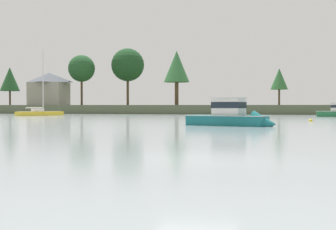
# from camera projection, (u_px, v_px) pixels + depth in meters

# --- Properties ---
(ground_plane) EXTENTS (526.71, 526.71, 0.00)m
(ground_plane) POSITION_uv_depth(u_px,v_px,m) (195.00, 158.00, 13.27)
(ground_plane) COLOR #939EA3
(far_shore_bank) EXTENTS (237.02, 55.38, 1.74)m
(far_shore_bank) POSITION_uv_depth(u_px,v_px,m) (248.00, 109.00, 106.52)
(far_shore_bank) COLOR #4C563D
(far_shore_bank) RESTS_ON ground
(cruiser_teal) EXTENTS (7.54, 4.46, 3.94)m
(cruiser_teal) POSITION_uv_depth(u_px,v_px,m) (235.00, 119.00, 34.74)
(cruiser_teal) COLOR #196B70
(cruiser_teal) RESTS_ON ground
(sailboat_yellow) EXTENTS (6.08, 7.38, 11.28)m
(sailboat_yellow) POSITION_uv_depth(u_px,v_px,m) (40.00, 114.00, 71.70)
(sailboat_yellow) COLOR gold
(sailboat_yellow) RESTS_ON ground
(mooring_buoy_yellow) EXTENTS (0.37, 0.37, 0.42)m
(mooring_buoy_yellow) POSITION_uv_depth(u_px,v_px,m) (311.00, 121.00, 44.39)
(mooring_buoy_yellow) COLOR yellow
(mooring_buoy_yellow) RESTS_ON ground
(shore_tree_left_mid) EXTENTS (3.61, 3.61, 7.70)m
(shore_tree_left_mid) POSITION_uv_depth(u_px,v_px,m) (279.00, 79.00, 91.91)
(shore_tree_left_mid) COLOR brown
(shore_tree_left_mid) RESTS_ON far_shore_bank
(shore_tree_far_right) EXTENTS (4.84, 4.84, 9.48)m
(shore_tree_far_right) POSITION_uv_depth(u_px,v_px,m) (10.00, 79.00, 109.46)
(shore_tree_far_right) COLOR brown
(shore_tree_far_right) RESTS_ON far_shore_bank
(shore_tree_center_left) EXTENTS (5.21, 5.21, 11.04)m
(shore_tree_center_left) POSITION_uv_depth(u_px,v_px,m) (177.00, 67.00, 89.18)
(shore_tree_center_left) COLOR brown
(shore_tree_center_left) RESTS_ON far_shore_bank
(shore_tree_right) EXTENTS (8.33, 8.33, 14.40)m
(shore_tree_right) POSITION_uv_depth(u_px,v_px,m) (128.00, 65.00, 111.33)
(shore_tree_right) COLOR brown
(shore_tree_right) RESTS_ON far_shore_bank
(shore_tree_inland_b) EXTENTS (6.67, 6.67, 12.53)m
(shore_tree_inland_b) POSITION_uv_depth(u_px,v_px,m) (82.00, 69.00, 109.77)
(shore_tree_inland_b) COLOR brown
(shore_tree_inland_b) RESTS_ON far_shore_bank
(cottage_eastern) EXTENTS (9.17, 7.29, 8.13)m
(cottage_eastern) POSITION_uv_depth(u_px,v_px,m) (49.00, 88.00, 109.79)
(cottage_eastern) COLOR #9E998E
(cottage_eastern) RESTS_ON far_shore_bank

